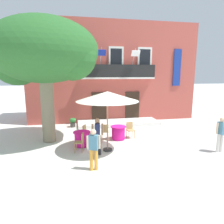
# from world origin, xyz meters

# --- Properties ---
(ground_plane) EXTENTS (120.00, 120.00, 0.00)m
(ground_plane) POSITION_xyz_m (0.00, 0.00, 0.00)
(ground_plane) COLOR silver
(building_facade) EXTENTS (13.00, 5.09, 7.50)m
(building_facade) POSITION_xyz_m (0.80, 6.99, 3.75)
(building_facade) COLOR #B24C42
(building_facade) RESTS_ON ground
(entrance_step_platform) EXTENTS (5.85, 1.87, 0.25)m
(entrance_step_platform) POSITION_xyz_m (0.80, 4.06, 0.12)
(entrance_step_platform) COLOR silver
(entrance_step_platform) RESTS_ON ground
(plane_tree) EXTENTS (5.63, 4.94, 6.45)m
(plane_tree) POSITION_xyz_m (-3.81, 1.24, 4.66)
(plane_tree) COLOR #7F755B
(plane_tree) RESTS_ON ground
(cafe_table_near_tree) EXTENTS (0.86, 0.86, 0.76)m
(cafe_table_near_tree) POSITION_xyz_m (-2.00, 0.06, 0.39)
(cafe_table_near_tree) COLOR #DB1984
(cafe_table_near_tree) RESTS_ON ground
(cafe_chair_near_tree_0) EXTENTS (0.53, 0.53, 0.91)m
(cafe_chair_near_tree_0) POSITION_xyz_m (-1.74, 0.77, 0.53)
(cafe_chair_near_tree_0) COLOR tan
(cafe_chair_near_tree_0) RESTS_ON ground
(cafe_chair_near_tree_1) EXTENTS (0.48, 0.48, 0.91)m
(cafe_chair_near_tree_1) POSITION_xyz_m (-2.10, -0.69, 0.53)
(cafe_chair_near_tree_1) COLOR tan
(cafe_chair_near_tree_1) RESTS_ON ground
(cafe_table_middle) EXTENTS (0.86, 0.86, 0.76)m
(cafe_table_middle) POSITION_xyz_m (0.05, 0.77, 0.39)
(cafe_table_middle) COLOR #DB1984
(cafe_table_middle) RESTS_ON ground
(cafe_chair_middle_0) EXTENTS (0.45, 0.45, 0.91)m
(cafe_chair_middle_0) POSITION_xyz_m (0.79, 0.93, 0.53)
(cafe_chair_middle_0) COLOR tan
(cafe_chair_middle_0) RESTS_ON ground
(cafe_chair_middle_1) EXTENTS (0.46, 0.46, 0.91)m
(cafe_chair_middle_1) POSITION_xyz_m (-0.70, 0.82, 0.53)
(cafe_chair_middle_1) COLOR tan
(cafe_chair_middle_1) RESTS_ON ground
(cafe_umbrella) EXTENTS (2.90, 2.90, 2.85)m
(cafe_umbrella) POSITION_xyz_m (-0.82, -0.77, 2.61)
(cafe_umbrella) COLOR #997A56
(cafe_umbrella) RESTS_ON ground
(ground_planter_left) EXTENTS (0.45, 0.45, 0.65)m
(ground_planter_left) POSITION_xyz_m (-2.47, 3.97, 0.37)
(ground_planter_left) COLOR #47423D
(ground_planter_left) RESTS_ON ground
(pedestrian_near_entrance) EXTENTS (0.53, 0.34, 1.62)m
(pedestrian_near_entrance) POSITION_xyz_m (-1.66, -2.62, 0.92)
(pedestrian_near_entrance) COLOR gold
(pedestrian_near_entrance) RESTS_ON ground
(pedestrian_mid_plaza) EXTENTS (0.53, 0.36, 1.68)m
(pedestrian_mid_plaza) POSITION_xyz_m (4.32, -1.94, 0.95)
(pedestrian_mid_plaza) COLOR silver
(pedestrian_mid_plaza) RESTS_ON ground
(pedestrian_by_tree) EXTENTS (0.53, 0.37, 1.70)m
(pedestrian_by_tree) POSITION_xyz_m (-1.35, -1.20, 0.96)
(pedestrian_by_tree) COLOR #232328
(pedestrian_by_tree) RESTS_ON ground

